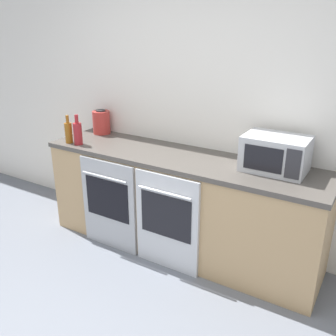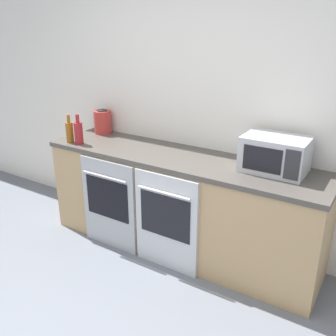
% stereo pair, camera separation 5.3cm
% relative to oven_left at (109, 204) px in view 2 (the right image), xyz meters
% --- Properties ---
extents(wall_back, '(10.00, 0.06, 2.60)m').
position_rel_oven_left_xyz_m(wall_back, '(0.55, 0.65, 0.87)').
color(wall_back, silver).
rests_on(wall_back, ground_plane).
extents(counter_back, '(2.50, 0.63, 0.89)m').
position_rel_oven_left_xyz_m(counter_back, '(0.55, 0.32, 0.02)').
color(counter_back, tan).
rests_on(counter_back, ground_plane).
extents(oven_left, '(0.58, 0.06, 0.84)m').
position_rel_oven_left_xyz_m(oven_left, '(0.00, 0.00, 0.00)').
color(oven_left, '#A8AAAF').
rests_on(oven_left, ground_plane).
extents(oven_right, '(0.58, 0.06, 0.84)m').
position_rel_oven_left_xyz_m(oven_right, '(0.61, 0.00, 0.00)').
color(oven_right, silver).
rests_on(oven_right, ground_plane).
extents(microwave, '(0.47, 0.34, 0.27)m').
position_rel_oven_left_xyz_m(microwave, '(1.32, 0.40, 0.60)').
color(microwave, '#B7BABF').
rests_on(microwave, counter_back).
extents(bottle_amber, '(0.07, 0.07, 0.26)m').
position_rel_oven_left_xyz_m(bottle_amber, '(-0.53, 0.11, 0.57)').
color(bottle_amber, '#8C5114').
rests_on(bottle_amber, counter_back).
extents(bottle_red, '(0.08, 0.08, 0.28)m').
position_rel_oven_left_xyz_m(bottle_red, '(-0.42, 0.12, 0.57)').
color(bottle_red, maroon).
rests_on(bottle_red, counter_back).
extents(kettle, '(0.17, 0.17, 0.24)m').
position_rel_oven_left_xyz_m(kettle, '(-0.48, 0.52, 0.58)').
color(kettle, '#B2332D').
rests_on(kettle, counter_back).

